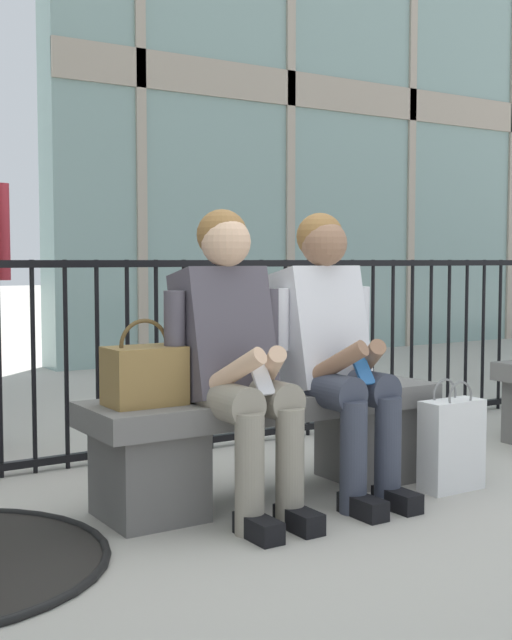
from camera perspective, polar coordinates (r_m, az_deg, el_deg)
The scene contains 7 objects.
ground_plane at distance 3.66m, azimuth 0.86°, elevation -11.90°, with size 60.00×60.00×0.00m, color #B2ADA3.
stone_bench at distance 3.59m, azimuth 0.87°, elevation -7.74°, with size 1.60×0.44×0.45m.
seated_person_with_phone at distance 3.30m, azimuth -1.44°, elevation -2.13°, with size 0.52×0.66×1.21m.
seated_person_companion at distance 3.57m, azimuth 5.28°, elevation -1.67°, with size 0.52×0.66×1.21m.
handbag_on_bench at distance 3.25m, azimuth -7.61°, elevation -3.69°, with size 0.29×0.19×0.33m.
shopping_bag at distance 3.80m, azimuth 13.19°, elevation -8.22°, with size 0.29×0.13×0.49m.
plaza_railing at distance 4.34m, azimuth -5.84°, elevation -2.48°, with size 7.85×0.04×1.01m.
Camera 1 is at (-1.94, -2.94, 1.01)m, focal length 46.96 mm.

